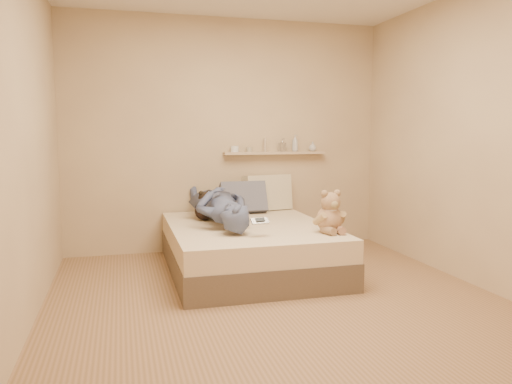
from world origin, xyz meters
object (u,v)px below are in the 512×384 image
object	(u,v)px
dark_plush	(205,207)
pillow_grey	(243,198)
bed	(248,247)
teddy_bear	(330,215)
game_console	(260,221)
pillow_cream	(268,193)
wall_shelf	(275,153)
person	(219,204)

from	to	relation	value
dark_plush	pillow_grey	distance (m)	0.59
bed	teddy_bear	distance (m)	0.91
game_console	pillow_cream	distance (m)	1.48
wall_shelf	bed	bearing A→B (deg)	-121.18
game_console	person	xyz separation A→B (m)	(-0.21, 0.76, 0.04)
teddy_bear	person	size ratio (longest dim) A/B	0.26
game_console	person	size ratio (longest dim) A/B	0.11
teddy_bear	bed	bearing A→B (deg)	137.42
dark_plush	teddy_bear	bearing A→B (deg)	-43.12
game_console	pillow_grey	bearing A→B (deg)	82.57
pillow_grey	game_console	bearing A→B (deg)	-97.43
teddy_bear	pillow_grey	bearing A→B (deg)	111.34
dark_plush	game_console	bearing A→B (deg)	-70.72
teddy_bear	wall_shelf	world-z (taller)	wall_shelf
wall_shelf	pillow_grey	bearing A→B (deg)	-153.02
teddy_bear	pillow_cream	distance (m)	1.40
game_console	dark_plush	size ratio (longest dim) A/B	0.52
dark_plush	pillow_grey	size ratio (longest dim) A/B	0.61
dark_plush	pillow_cream	distance (m)	0.94
teddy_bear	game_console	bearing A→B (deg)	-179.00
dark_plush	pillow_cream	xyz separation A→B (m)	(0.81, 0.47, 0.07)
dark_plush	wall_shelf	bearing A→B (deg)	31.11
wall_shelf	game_console	bearing A→B (deg)	-111.90
pillow_grey	dark_plush	bearing A→B (deg)	-145.53
game_console	bed	bearing A→B (deg)	85.55
teddy_bear	person	xyz separation A→B (m)	(-0.86, 0.75, 0.02)
bed	person	bearing A→B (deg)	142.76
person	wall_shelf	world-z (taller)	wall_shelf
pillow_cream	wall_shelf	size ratio (longest dim) A/B	0.46
bed	dark_plush	bearing A→B (deg)	136.01
bed	wall_shelf	distance (m)	1.38
dark_plush	person	distance (m)	0.21
bed	game_console	xyz separation A→B (m)	(-0.04, -0.57, 0.36)
game_console	pillow_cream	xyz separation A→B (m)	(0.48, 1.40, 0.06)
person	wall_shelf	bearing A→B (deg)	-139.39
pillow_cream	pillow_grey	xyz separation A→B (m)	(-0.32, -0.14, -0.03)
dark_plush	pillow_grey	xyz separation A→B (m)	(0.49, 0.33, 0.04)
teddy_bear	person	world-z (taller)	teddy_bear
bed	teddy_bear	xyz separation A→B (m)	(0.61, -0.56, 0.38)
game_console	teddy_bear	xyz separation A→B (m)	(0.65, 0.01, 0.02)
teddy_bear	dark_plush	world-z (taller)	teddy_bear
game_console	pillow_cream	bearing A→B (deg)	70.94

